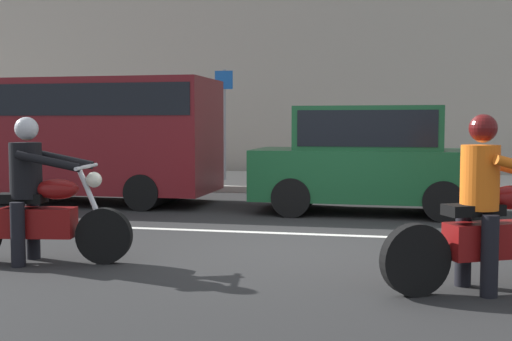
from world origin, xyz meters
TOP-DOWN VIEW (x-y plane):
  - ground_plane at (0.00, 0.00)m, footprint 80.00×80.00m
  - sidewalk_slab at (0.00, 8.00)m, footprint 40.00×4.40m
  - lane_marking_stripe at (0.93, 0.90)m, footprint 18.00×0.14m
  - motorcycle_with_rider_orange_stripe at (1.80, -1.68)m, footprint 1.96×1.11m
  - motorcycle_with_rider_black_leather at (-2.84, -1.47)m, footprint 2.05×0.74m
  - parked_van_maroon at (-4.90, 3.54)m, footprint 5.17×1.96m
  - parked_hatchback_forest_green at (0.54, 3.22)m, footprint 3.82×1.76m
  - street_sign_post at (-3.04, 7.35)m, footprint 0.44×0.08m

SIDE VIEW (x-z plane):
  - ground_plane at x=0.00m, z-range 0.00..0.00m
  - lane_marking_stripe at x=0.93m, z-range 0.00..0.01m
  - sidewalk_slab at x=0.00m, z-range 0.00..0.14m
  - motorcycle_with_rider_black_leather at x=-2.84m, z-range -0.14..1.44m
  - motorcycle_with_rider_orange_stripe at x=1.80m, z-range -0.15..1.45m
  - parked_hatchback_forest_green at x=0.54m, z-range 0.03..1.83m
  - parked_van_maroon at x=-4.90m, z-range 0.19..2.53m
  - street_sign_post at x=-3.04m, z-range 0.42..3.09m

